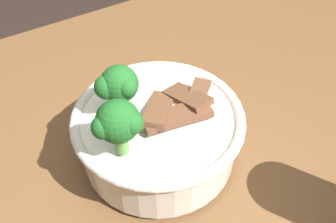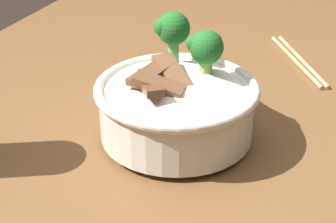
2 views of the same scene
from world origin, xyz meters
TOP-DOWN VIEW (x-y plane):
  - rice_bowl at (-0.05, -0.03)m, footprint 0.20×0.20m

SIDE VIEW (x-z plane):
  - rice_bowl at x=-0.05m, z-range 0.75..0.89m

